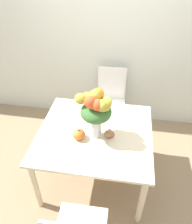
{
  "coord_description": "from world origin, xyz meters",
  "views": [
    {
      "loc": [
        0.28,
        -1.66,
        2.31
      ],
      "look_at": [
        0.02,
        -0.04,
        1.03
      ],
      "focal_mm": 35.0,
      "sensor_mm": 36.0,
      "label": 1
    }
  ],
  "objects_px": {
    "pumpkin": "(79,134)",
    "turkey_figurine": "(110,133)",
    "dining_chair_near_window": "(110,100)",
    "flower_vase": "(96,109)"
  },
  "relations": [
    {
      "from": "turkey_figurine",
      "to": "dining_chair_near_window",
      "type": "bearing_deg",
      "value": 95.02
    },
    {
      "from": "turkey_figurine",
      "to": "dining_chair_near_window",
      "type": "xyz_separation_m",
      "value": [
        -0.09,
        0.98,
        -0.29
      ]
    },
    {
      "from": "pumpkin",
      "to": "turkey_figurine",
      "type": "height_order",
      "value": "pumpkin"
    },
    {
      "from": "turkey_figurine",
      "to": "dining_chair_near_window",
      "type": "relative_size",
      "value": 0.15
    },
    {
      "from": "flower_vase",
      "to": "pumpkin",
      "type": "distance_m",
      "value": 0.33
    },
    {
      "from": "flower_vase",
      "to": "turkey_figurine",
      "type": "xyz_separation_m",
      "value": [
        0.14,
        0.01,
        -0.29
      ]
    },
    {
      "from": "pumpkin",
      "to": "dining_chair_near_window",
      "type": "bearing_deg",
      "value": 78.51
    },
    {
      "from": "pumpkin",
      "to": "turkey_figurine",
      "type": "bearing_deg",
      "value": 15.1
    },
    {
      "from": "turkey_figurine",
      "to": "flower_vase",
      "type": "bearing_deg",
      "value": -177.18
    },
    {
      "from": "flower_vase",
      "to": "turkey_figurine",
      "type": "distance_m",
      "value": 0.32
    }
  ]
}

